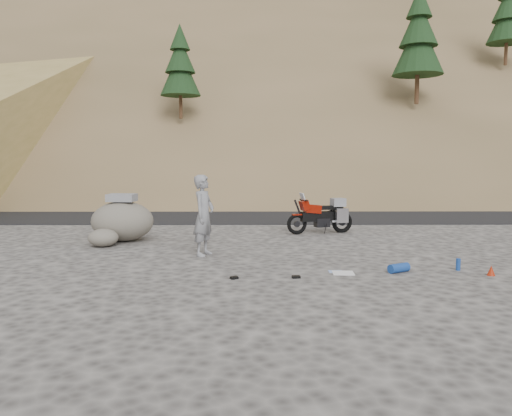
{
  "coord_description": "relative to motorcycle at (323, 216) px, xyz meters",
  "views": [
    {
      "loc": [
        -0.46,
        -11.01,
        2.18
      ],
      "look_at": [
        -0.37,
        1.09,
        1.0
      ],
      "focal_mm": 35.0,
      "sensor_mm": 36.0,
      "label": 1
    }
  ],
  "objects": [
    {
      "name": "ground",
      "position": [
        -1.63,
        -3.59,
        -0.53
      ],
      "size": [
        140.0,
        140.0,
        0.0
      ],
      "primitive_type": "plane",
      "color": "#3F3D3A",
      "rests_on": "ground"
    },
    {
      "name": "road",
      "position": [
        -1.63,
        5.41,
        -0.53
      ],
      "size": [
        120.0,
        7.0,
        0.05
      ],
      "primitive_type": "cube",
      "color": "black",
      "rests_on": "ground"
    },
    {
      "name": "hillside",
      "position": [
        -1.68,
        37.28,
        10.55
      ],
      "size": [
        120.0,
        73.0,
        46.72
      ],
      "color": "brown",
      "rests_on": "ground"
    },
    {
      "name": "motorcycle",
      "position": [
        0.0,
        0.0,
        0.0
      ],
      "size": [
        2.03,
        0.93,
        1.23
      ],
      "rotation": [
        0.0,
        0.0,
        0.28
      ],
      "color": "black",
      "rests_on": "ground"
    },
    {
      "name": "man",
      "position": [
        -3.19,
        -3.37,
        -0.53
      ],
      "size": [
        0.64,
        0.78,
        1.84
      ],
      "primitive_type": "imported",
      "rotation": [
        0.0,
        0.0,
        1.23
      ],
      "color": "gray",
      "rests_on": "ground"
    },
    {
      "name": "boulder",
      "position": [
        -5.56,
        -1.36,
        0.02
      ],
      "size": [
        1.97,
        1.8,
        1.25
      ],
      "rotation": [
        0.0,
        0.0,
        -0.28
      ],
      "color": "#615C53",
      "rests_on": "ground"
    },
    {
      "name": "small_rock",
      "position": [
        -5.83,
        -2.22,
        -0.3
      ],
      "size": [
        0.88,
        0.82,
        0.45
      ],
      "rotation": [
        0.0,
        0.0,
        -0.22
      ],
      "color": "#615C53",
      "rests_on": "ground"
    },
    {
      "name": "gear_white_cloth",
      "position": [
        -0.34,
        -5.21,
        -0.52
      ],
      "size": [
        0.42,
        0.38,
        0.01
      ],
      "primitive_type": "cube",
      "rotation": [
        0.0,
        0.0,
        -0.05
      ],
      "color": "white",
      "rests_on": "ground"
    },
    {
      "name": "gear_blue_mat",
      "position": [
        0.75,
        -5.15,
        -0.44
      ],
      "size": [
        0.47,
        0.37,
        0.18
      ],
      "primitive_type": "cylinder",
      "rotation": [
        0.0,
        1.57,
        0.5
      ],
      "color": "navy",
      "rests_on": "ground"
    },
    {
      "name": "gear_bottle",
      "position": [
        1.97,
        -4.97,
        -0.41
      ],
      "size": [
        0.11,
        0.11,
        0.24
      ],
      "primitive_type": "cylinder",
      "rotation": [
        0.0,
        0.0,
        -0.42
      ],
      "color": "navy",
      "rests_on": "ground"
    },
    {
      "name": "gear_funnel",
      "position": [
        2.41,
        -5.41,
        -0.43
      ],
      "size": [
        0.19,
        0.19,
        0.19
      ],
      "primitive_type": "cone",
      "rotation": [
        0.0,
        0.0,
        -0.35
      ],
      "color": "#AA240B",
      "rests_on": "ground"
    },
    {
      "name": "gear_glove_a",
      "position": [
        -1.28,
        -5.58,
        -0.51
      ],
      "size": [
        0.16,
        0.12,
        0.04
      ],
      "primitive_type": "cube",
      "rotation": [
        0.0,
        0.0,
        0.12
      ],
      "color": "black",
      "rests_on": "ground"
    },
    {
      "name": "gear_glove_b",
      "position": [
        -2.42,
        -5.65,
        -0.5
      ],
      "size": [
        0.17,
        0.15,
        0.04
      ],
      "primitive_type": "cube",
      "rotation": [
        0.0,
        0.0,
        0.5
      ],
      "color": "black",
      "rests_on": "ground"
    },
    {
      "name": "gear_blue_cloth",
      "position": [
        -0.47,
        -5.08,
        -0.52
      ],
      "size": [
        0.27,
        0.2,
        0.01
      ],
      "primitive_type": "cube",
      "rotation": [
        0.0,
        0.0,
        -0.02
      ],
      "color": "#92ACE2",
      "rests_on": "ground"
    }
  ]
}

